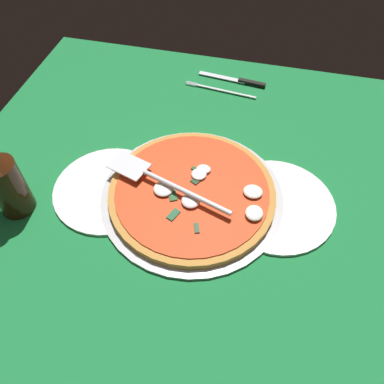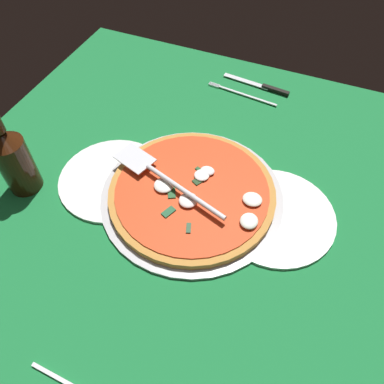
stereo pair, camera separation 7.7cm
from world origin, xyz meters
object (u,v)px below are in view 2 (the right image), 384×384
object	(u,v)px
dinner_plate_left	(114,178)
pizza_server	(164,178)
place_setting_far	(252,91)
dinner_plate_right	(275,216)
beer_bottle	(13,158)
pizza	(193,192)

from	to	relation	value
dinner_plate_left	pizza_server	xyz separation A→B (cm)	(11.48, 1.29, 3.93)
place_setting_far	dinner_plate_left	bearing A→B (deg)	71.99
pizza_server	dinner_plate_right	bearing A→B (deg)	-155.89
pizza_server	dinner_plate_left	bearing A→B (deg)	24.30
dinner_plate_left	dinner_plate_right	size ratio (longest dim) A/B	0.97
pizza_server	beer_bottle	distance (cm)	29.69
dinner_plate_right	pizza	world-z (taller)	pizza
dinner_plate_left	pizza_server	size ratio (longest dim) A/B	0.84
dinner_plate_right	pizza_server	size ratio (longest dim) A/B	0.86
pizza_server	beer_bottle	bearing A→B (deg)	37.71
pizza_server	place_setting_far	world-z (taller)	pizza_server
dinner_plate_left	place_setting_far	size ratio (longest dim) A/B	1.10
pizza	pizza_server	bearing A→B (deg)	-174.62
dinner_plate_right	beer_bottle	bearing A→B (deg)	-166.18
dinner_plate_left	dinner_plate_right	xyz separation A→B (cm)	(34.46, 3.78, 0.00)
dinner_plate_right	pizza	xyz separation A→B (cm)	(-16.98, -1.93, 1.44)
beer_bottle	pizza	bearing A→B (deg)	17.36
beer_bottle	dinner_plate_left	bearing A→B (deg)	28.19
pizza	pizza_server	distance (cm)	6.52
dinner_plate_right	place_setting_far	xyz separation A→B (cm)	(-16.11, 36.89, -0.14)
place_setting_far	pizza_server	bearing A→B (deg)	86.37
place_setting_far	beer_bottle	world-z (taller)	beer_bottle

